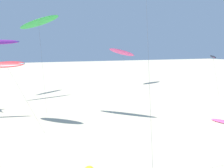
{
  "coord_description": "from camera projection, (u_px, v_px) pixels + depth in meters",
  "views": [
    {
      "loc": [
        -6.32,
        -1.67,
        9.25
      ],
      "look_at": [
        3.33,
        22.95,
        4.84
      ],
      "focal_mm": 34.31,
      "sensor_mm": 36.0,
      "label": 1
    }
  ],
  "objects": [
    {
      "name": "flying_kite_1",
      "position": [
        6.0,
        64.0,
        27.51
      ],
      "size": [
        6.61,
        9.57,
        7.86
      ],
      "color": "red",
      "rests_on": "ground"
    },
    {
      "name": "flying_kite_6",
      "position": [
        213.0,
        57.0,
        43.21
      ],
      "size": [
        4.46,
        5.15,
        8.01
      ],
      "color": "black",
      "rests_on": "ground"
    },
    {
      "name": "flying_kite_0",
      "position": [
        38.0,
        22.0,
        30.34
      ],
      "size": [
        5.92,
        5.96,
        14.03
      ],
      "color": "green",
      "rests_on": "ground"
    },
    {
      "name": "flying_kite_4",
      "position": [
        122.0,
        52.0,
        58.09
      ],
      "size": [
        8.51,
        10.93,
        9.78
      ],
      "color": "#EA5193",
      "rests_on": "ground"
    }
  ]
}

